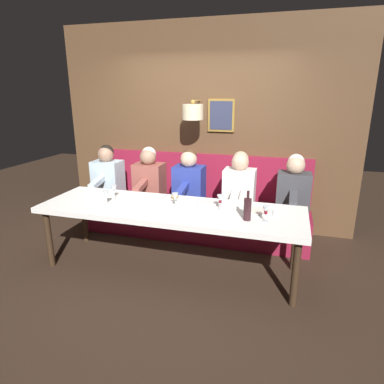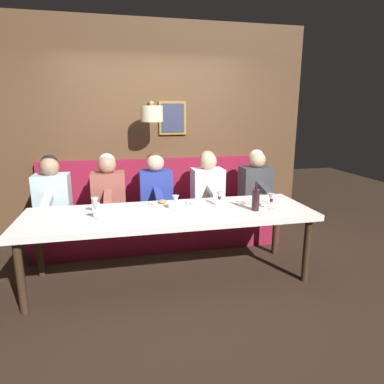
{
  "view_description": "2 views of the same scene",
  "coord_description": "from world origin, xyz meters",
  "views": [
    {
      "loc": [
        -3.24,
        -1.2,
        1.95
      ],
      "look_at": [
        0.05,
        -0.24,
        0.92
      ],
      "focal_mm": 31.06,
      "sensor_mm": 36.0,
      "label": 1
    },
    {
      "loc": [
        -3.18,
        0.47,
        1.72
      ],
      "look_at": [
        0.05,
        -0.24,
        0.92
      ],
      "focal_mm": 30.93,
      "sensor_mm": 36.0,
      "label": 2
    }
  ],
  "objects": [
    {
      "name": "back_wall_panel",
      "position": [
        1.46,
        -0.0,
        1.36
      ],
      "size": [
        0.59,
        4.31,
        2.9
      ],
      "color": "brown",
      "rests_on": "ground_plane"
    },
    {
      "name": "diner_farthest",
      "position": [
        0.88,
        1.28,
        0.82
      ],
      "size": [
        0.6,
        0.4,
        0.79
      ],
      "color": "silver",
      "rests_on": "banquette_bench"
    },
    {
      "name": "wine_glass_2",
      "position": [
        -0.13,
        -1.04,
        0.86
      ],
      "size": [
        0.07,
        0.07,
        0.16
      ],
      "color": "silver",
      "rests_on": "dining_table"
    },
    {
      "name": "diner_middle",
      "position": [
        0.88,
        0.05,
        0.82
      ],
      "size": [
        0.6,
        0.4,
        0.79
      ],
      "color": "#283893",
      "rests_on": "banquette_bench"
    },
    {
      "name": "dining_table",
      "position": [
        0.0,
        0.0,
        0.68
      ],
      "size": [
        0.9,
        2.91,
        0.74
      ],
      "color": "white",
      "rests_on": "ground_plane"
    },
    {
      "name": "wine_glass_1",
      "position": [
        0.08,
        -0.54,
        0.86
      ],
      "size": [
        0.07,
        0.07,
        0.16
      ],
      "color": "silver",
      "rests_on": "dining_table"
    },
    {
      "name": "place_setting_0",
      "position": [
        0.29,
        0.04,
        0.75
      ],
      "size": [
        0.24,
        0.32,
        0.05
      ],
      "color": "white",
      "rests_on": "dining_table"
    },
    {
      "name": "wine_glass_0",
      "position": [
        0.1,
        0.74,
        0.86
      ],
      "size": [
        0.07,
        0.07,
        0.16
      ],
      "color": "silver",
      "rests_on": "dining_table"
    },
    {
      "name": "diner_far",
      "position": [
        0.88,
        0.63,
        0.82
      ],
      "size": [
        0.6,
        0.4,
        0.79
      ],
      "color": "#934C42",
      "rests_on": "banquette_bench"
    },
    {
      "name": "diner_nearest",
      "position": [
        0.88,
        -1.3,
        0.82
      ],
      "size": [
        0.6,
        0.4,
        0.79
      ],
      "color": "#3D3D42",
      "rests_on": "banquette_bench"
    },
    {
      "name": "banquette_bench",
      "position": [
        0.89,
        0.0,
        0.23
      ],
      "size": [
        0.52,
        3.11,
        0.45
      ],
      "primitive_type": "cube",
      "color": "maroon",
      "rests_on": "ground_plane"
    },
    {
      "name": "ground_plane",
      "position": [
        0.0,
        0.0,
        0.0
      ],
      "size": [
        12.0,
        12.0,
        0.0
      ],
      "primitive_type": "plane",
      "color": "#332319"
    },
    {
      "name": "wine_bottle",
      "position": [
        -0.14,
        -0.86,
        0.86
      ],
      "size": [
        0.08,
        0.08,
        0.3
      ],
      "color": "#33191E",
      "rests_on": "dining_table"
    },
    {
      "name": "wine_glass_3",
      "position": [
        -0.12,
        0.71,
        0.86
      ],
      "size": [
        0.07,
        0.07,
        0.16
      ],
      "color": "silver",
      "rests_on": "dining_table"
    },
    {
      "name": "place_setting_2",
      "position": [
        0.25,
        -0.37,
        0.75
      ],
      "size": [
        0.24,
        0.32,
        0.01
      ],
      "color": "silver",
      "rests_on": "dining_table"
    },
    {
      "name": "wine_glass_4",
      "position": [
        0.01,
        -0.06,
        0.86
      ],
      "size": [
        0.07,
        0.07,
        0.16
      ],
      "color": "silver",
      "rests_on": "dining_table"
    },
    {
      "name": "place_setting_1",
      "position": [
        0.13,
        -0.95,
        0.75
      ],
      "size": [
        0.24,
        0.32,
        0.01
      ],
      "color": "silver",
      "rests_on": "dining_table"
    },
    {
      "name": "diner_near",
      "position": [
        0.88,
        -0.63,
        0.82
      ],
      "size": [
        0.6,
        0.4,
        0.79
      ],
      "color": "white",
      "rests_on": "banquette_bench"
    }
  ]
}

